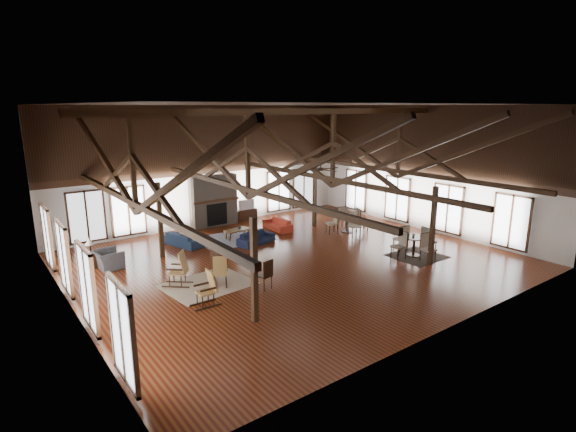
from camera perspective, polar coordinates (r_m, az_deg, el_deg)
floor at (r=17.88m, az=0.65°, el=-5.64°), size 16.00×16.00×0.00m
ceiling at (r=16.87m, az=0.70°, el=13.96°), size 16.00×14.00×0.02m
wall_back at (r=23.03m, az=-9.96°, el=6.21°), size 16.00×0.02×6.00m
wall_front at (r=12.41m, az=20.59°, el=-0.82°), size 16.00×0.02×6.00m
wall_left at (r=13.93m, az=-26.57°, el=0.12°), size 0.02×14.00×6.00m
wall_right at (r=22.81m, az=17.00°, el=5.75°), size 0.02×14.00×6.00m
roof_truss at (r=16.98m, az=0.68°, el=7.30°), size 15.60×14.07×3.14m
post_grid at (r=17.43m, az=0.66°, el=-0.91°), size 8.16×7.16×3.05m
fireplace at (r=23.02m, az=-9.42°, el=1.91°), size 2.50×0.69×2.60m
ceiling_fan at (r=16.55m, az=4.17°, el=6.06°), size 1.60×1.60×0.75m
sofa_navy_front at (r=19.96m, az=-4.07°, el=-2.82°), size 1.89×1.10×0.52m
sofa_navy_left at (r=20.20m, az=-13.15°, el=-2.88°), size 2.08×1.26×0.57m
sofa_orange at (r=22.23m, az=-1.35°, el=-1.04°), size 1.87×0.84×0.53m
coffee_table at (r=20.79m, az=-6.46°, el=-1.84°), size 1.21×0.70×0.44m
vase at (r=20.82m, az=-6.18°, el=-1.39°), size 0.22×0.22×0.18m
armchair at (r=18.24m, az=-21.85°, el=-5.13°), size 1.11×0.98×0.68m
side_table_lamp at (r=18.50m, az=-23.76°, el=-4.73°), size 0.46×0.46×1.17m
rocking_chair_a at (r=15.70m, az=-13.53°, el=-6.62°), size 1.04×1.00×1.22m
rocking_chair_b at (r=15.47m, az=-8.62°, el=-6.99°), size 0.77×0.93×1.06m
rocking_chair_c at (r=14.07m, az=-10.11°, el=-9.07°), size 0.88×0.50×1.12m
side_chair_a at (r=16.94m, az=-9.10°, el=-5.10°), size 0.48×0.48×0.89m
side_chair_b at (r=14.95m, az=-2.81°, el=-7.15°), size 0.52×0.52×1.04m
cafe_table_near at (r=18.96m, az=15.72°, el=-3.28°), size 2.16×2.16×1.11m
cafe_table_far at (r=21.88m, az=7.53°, el=-0.60°), size 2.18×2.18×1.12m
cup_near at (r=18.95m, az=15.64°, el=-2.38°), size 0.13×0.13×0.09m
cup_far at (r=21.83m, az=7.25°, el=0.18°), size 0.14×0.14×0.10m
tv_console at (r=24.22m, az=-5.34°, el=0.20°), size 1.16×0.44×0.58m
television at (r=24.09m, az=-5.42°, el=1.49°), size 0.94×0.13×0.54m
rug_tan at (r=15.78m, az=-10.14°, el=-8.54°), size 3.06×2.51×0.01m
rug_navy at (r=20.85m, az=-6.94°, el=-2.88°), size 3.29×2.51×0.01m
rug_dark at (r=19.10m, az=16.08°, el=-4.90°), size 2.04×1.86×0.01m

